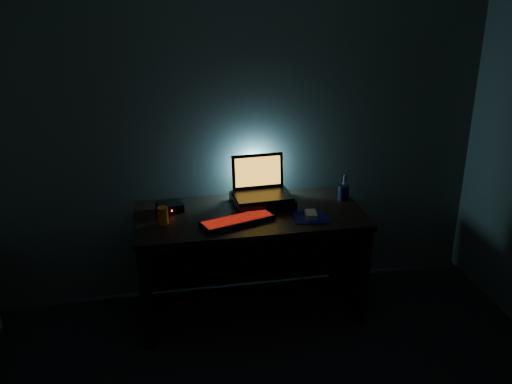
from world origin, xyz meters
The scene contains 10 objects.
room centered at (0.00, 0.00, 1.25)m, with size 3.50×4.00×2.50m.
desk centered at (0.00, 1.67, 0.49)m, with size 1.50×0.70×0.75m.
riser centered at (0.11, 1.74, 0.78)m, with size 0.40×0.30×0.06m, color black.
laptop centered at (0.11, 1.79, 0.87)m, with size 0.39×0.30×0.26m.
keyboard centered at (-0.10, 1.49, 0.76)m, with size 0.50×0.29×0.03m.
mousepad centered at (0.38, 1.47, 0.75)m, with size 0.22×0.20×0.00m, color #0C0E54.
mouse centered at (0.38, 1.47, 0.77)m, with size 0.07×0.11×0.03m, color #A1A2A6.
pen_cup centered at (0.68, 1.73, 0.80)m, with size 0.07×0.07×0.11m, color black.
juice_glass centered at (-0.56, 1.55, 0.81)m, with size 0.07×0.07×0.11m, color #D9620B.
router centered at (-0.51, 1.75, 0.78)m, with size 0.19×0.16×0.06m.
Camera 1 is at (-0.60, -1.76, 2.27)m, focal length 40.00 mm.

